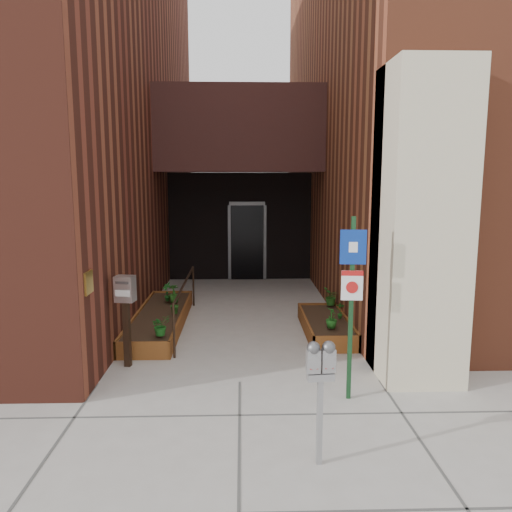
{
  "coord_description": "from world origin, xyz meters",
  "views": [
    {
      "loc": [
        0.03,
        -6.71,
        2.88
      ],
      "look_at": [
        0.29,
        1.8,
        1.53
      ],
      "focal_mm": 35.0,
      "sensor_mm": 36.0,
      "label": 1
    }
  ],
  "objects": [
    {
      "name": "planter_left",
      "position": [
        -1.55,
        2.7,
        0.13
      ],
      "size": [
        0.9,
        3.6,
        0.3
      ],
      "color": "brown",
      "rests_on": "ground"
    },
    {
      "name": "architecture",
      "position": [
        -0.18,
        6.89,
        4.98
      ],
      "size": [
        20.0,
        14.6,
        10.0
      ],
      "color": "maroon",
      "rests_on": "ground"
    },
    {
      "name": "shrub_right_b",
      "position": [
        1.85,
        2.13,
        0.45
      ],
      "size": [
        0.2,
        0.2,
        0.3
      ],
      "primitive_type": "imported",
      "rotation": [
        0.0,
        0.0,
        2.84
      ],
      "color": "#1C611B",
      "rests_on": "planter_right"
    },
    {
      "name": "shrub_left_d",
      "position": [
        -1.53,
        3.55,
        0.5
      ],
      "size": [
        0.3,
        0.3,
        0.4
      ],
      "primitive_type": "imported",
      "rotation": [
        0.0,
        0.0,
        5.45
      ],
      "color": "#19591C",
      "rests_on": "planter_left"
    },
    {
      "name": "shrub_left_c",
      "position": [
        -1.37,
        3.44,
        0.49
      ],
      "size": [
        0.26,
        0.26,
        0.38
      ],
      "primitive_type": "imported",
      "rotation": [
        0.0,
        0.0,
        3.38
      ],
      "color": "#25621C",
      "rests_on": "planter_left"
    },
    {
      "name": "planter_right",
      "position": [
        1.6,
        2.2,
        0.13
      ],
      "size": [
        0.8,
        2.2,
        0.3
      ],
      "color": "brown",
      "rests_on": "ground"
    },
    {
      "name": "parking_meter",
      "position": [
        0.81,
        -2.06,
        1.0
      ],
      "size": [
        0.29,
        0.15,
        1.29
      ],
      "color": "#959597",
      "rests_on": "ground"
    },
    {
      "name": "shrub_right_a",
      "position": [
        1.59,
        1.58,
        0.48
      ],
      "size": [
        0.2,
        0.2,
        0.35
      ],
      "primitive_type": "imported",
      "rotation": [
        0.0,
        0.0,
        1.56
      ],
      "color": "#1E601B",
      "rests_on": "planter_right"
    },
    {
      "name": "ground",
      "position": [
        0.0,
        0.0,
        0.0
      ],
      "size": [
        80.0,
        80.0,
        0.0
      ],
      "primitive_type": "plane",
      "color": "#9E9991",
      "rests_on": "ground"
    },
    {
      "name": "payment_dropbox",
      "position": [
        -1.72,
        0.67,
        1.02
      ],
      "size": [
        0.31,
        0.26,
        1.41
      ],
      "color": "black",
      "rests_on": "ground"
    },
    {
      "name": "sign_post",
      "position": [
        1.43,
        -0.57,
        1.47
      ],
      "size": [
        0.33,
        0.09,
        2.39
      ],
      "color": "#14381C",
      "rests_on": "ground"
    },
    {
      "name": "shrub_right_c",
      "position": [
        1.85,
        3.1,
        0.48
      ],
      "size": [
        0.4,
        0.4,
        0.36
      ],
      "primitive_type": "imported",
      "rotation": [
        0.0,
        0.0,
        4.45
      ],
      "color": "#235F1B",
      "rests_on": "planter_right"
    },
    {
      "name": "shrub_left_a",
      "position": [
        -1.3,
        1.25,
        0.47
      ],
      "size": [
        0.43,
        0.43,
        0.34
      ],
      "primitive_type": "imported",
      "rotation": [
        0.0,
        0.0,
        0.73
      ],
      "color": "#1B601B",
      "rests_on": "planter_left"
    },
    {
      "name": "shrub_left_b",
      "position": [
        -1.25,
        2.58,
        0.48
      ],
      "size": [
        0.23,
        0.23,
        0.36
      ],
      "primitive_type": "imported",
      "rotation": [
        0.0,
        0.0,
        1.75
      ],
      "color": "#1D4F16",
      "rests_on": "planter_left"
    },
    {
      "name": "handrail",
      "position": [
        -1.05,
        2.65,
        0.75
      ],
      "size": [
        0.04,
        3.34,
        0.9
      ],
      "color": "black",
      "rests_on": "ground"
    }
  ]
}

